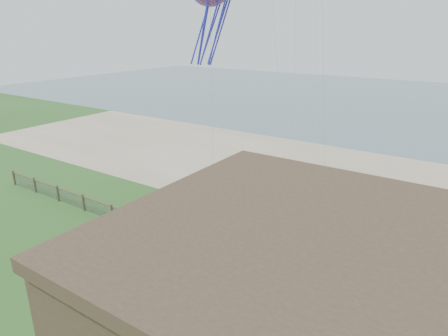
# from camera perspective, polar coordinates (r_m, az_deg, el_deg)

# --- Properties ---
(ground) EXTENTS (160.00, 160.00, 0.00)m
(ground) POSITION_cam_1_polar(r_m,az_deg,el_deg) (21.15, -17.14, -17.52)
(ground) COLOR #315E20
(ground) RESTS_ON ground
(sand_beach) EXTENTS (72.00, 20.00, 0.02)m
(sand_beach) POSITION_cam_1_polar(r_m,az_deg,el_deg) (37.04, 9.85, -0.48)
(sand_beach) COLOR tan
(sand_beach) RESTS_ON ground
(ocean) EXTENTS (160.00, 68.00, 0.02)m
(ocean) POSITION_cam_1_polar(r_m,az_deg,el_deg) (78.27, 23.54, 8.67)
(ocean) COLOR slate
(ocean) RESTS_ON ground
(chainlink_fence) EXTENTS (36.20, 0.20, 1.25)m
(chainlink_fence) POSITION_cam_1_polar(r_m,az_deg,el_deg) (24.30, -6.23, -9.95)
(chainlink_fence) COLOR brown
(chainlink_fence) RESTS_ON ground
(picnic_table) EXTENTS (2.13, 1.88, 0.75)m
(picnic_table) POSITION_cam_1_polar(r_m,az_deg,el_deg) (21.03, 1.89, -15.53)
(picnic_table) COLOR brown
(picnic_table) RESTS_ON ground
(octopus_kite) EXTENTS (3.85, 3.33, 6.64)m
(octopus_kite) POSITION_cam_1_polar(r_m,az_deg,el_deg) (28.96, -1.98, 20.84)
(octopus_kite) COLOR red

